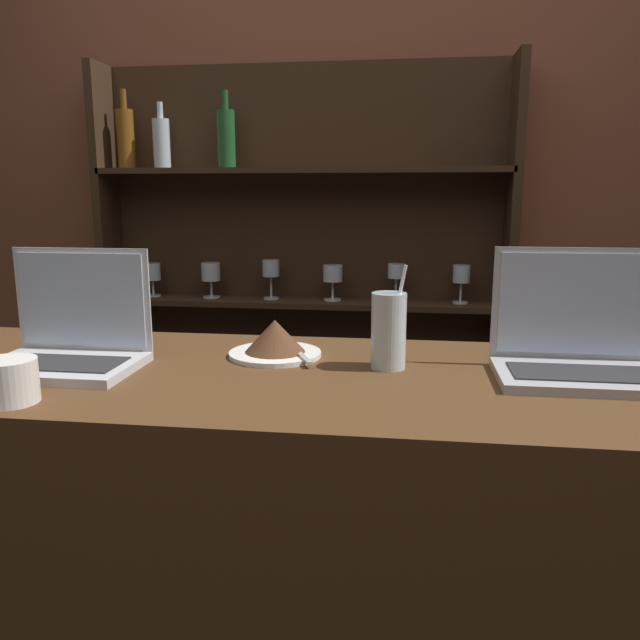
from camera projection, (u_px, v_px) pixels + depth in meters
name	position (u px, v px, depth m)	size (l,w,h in m)	color
bar_counter	(285.00, 614.00, 1.33)	(1.64, 0.62, 1.07)	#4C3019
back_wall	(342.00, 212.00, 2.30)	(7.00, 0.06, 2.70)	brown
back_shelf	(300.00, 315.00, 2.32)	(1.48, 0.18, 1.87)	#332114
laptop_near	(69.00, 340.00, 1.26)	(0.30, 0.21, 0.23)	silver
laptop_far	(584.00, 347.00, 1.19)	(0.33, 0.21, 0.24)	#ADADB2
cake_plate	(275.00, 340.00, 1.34)	(0.20, 0.20, 0.08)	white
water_glass	(389.00, 331.00, 1.24)	(0.07, 0.07, 0.21)	silver
coffee_cup	(10.00, 381.00, 1.04)	(0.09, 0.09, 0.07)	silver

